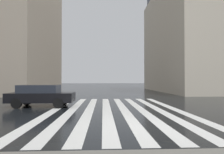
{
  "coord_description": "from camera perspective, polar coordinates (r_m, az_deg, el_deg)",
  "views": [
    {
      "loc": [
        -7.37,
        1.48,
        1.7
      ],
      "look_at": [
        6.61,
        0.83,
        1.95
      ],
      "focal_mm": 31.31,
      "sensor_mm": 36.0,
      "label": 1
    }
  ],
  "objects": [
    {
      "name": "ground_plane",
      "position": [
        7.71,
        8.72,
        -13.75
      ],
      "size": [
        220.0,
        220.0,
        0.0
      ],
      "primitive_type": "plane",
      "color": "black"
    },
    {
      "name": "haussmann_block_corner",
      "position": [
        36.13,
        29.41,
        11.86
      ],
      "size": [
        19.92,
        20.54,
        19.74
      ],
      "color": "beige",
      "rests_on": "ground_plane"
    },
    {
      "name": "car_black",
      "position": [
        13.52,
        -19.98,
        -4.96
      ],
      "size": [
        1.85,
        4.1,
        1.41
      ],
      "color": "black",
      "rests_on": "ground_plane"
    },
    {
      "name": "zebra_crossing",
      "position": [
        11.52,
        0.99,
        -9.48
      ],
      "size": [
        13.0,
        7.5,
        0.01
      ],
      "color": "silver",
      "rests_on": "ground_plane"
    }
  ]
}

